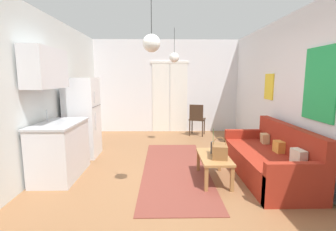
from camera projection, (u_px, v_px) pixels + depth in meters
ground_plane at (169, 186)px, 3.80m from camera, size 4.86×8.16×0.10m
wall_back at (166, 87)px, 7.37m from camera, size 4.46×0.13×2.73m
wall_right at (316, 95)px, 3.63m from camera, size 0.12×7.76×2.73m
wall_left at (19, 96)px, 3.54m from camera, size 0.12×7.76×2.73m
area_rug at (175, 169)px, 4.39m from camera, size 1.13×3.13×0.01m
couch at (271, 161)px, 4.03m from camera, size 0.86×2.06×0.86m
coffee_table at (214, 159)px, 3.87m from camera, size 0.45×0.88×0.41m
bamboo_vase at (213, 147)px, 3.96m from camera, size 0.08×0.08×0.41m
handbag at (219, 151)px, 3.75m from camera, size 0.27×0.35×0.33m
refrigerator at (82, 117)px, 5.04m from camera, size 0.62×0.66×1.63m
kitchen_counter at (57, 130)px, 3.97m from camera, size 0.64×1.13×2.08m
accent_chair at (197, 118)px, 6.87m from camera, size 0.52×0.51×0.89m
pendant_lamp_near at (152, 43)px, 2.90m from camera, size 0.21×0.21×0.81m
pendant_lamp_far at (174, 58)px, 5.58m from camera, size 0.23×0.23×0.77m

